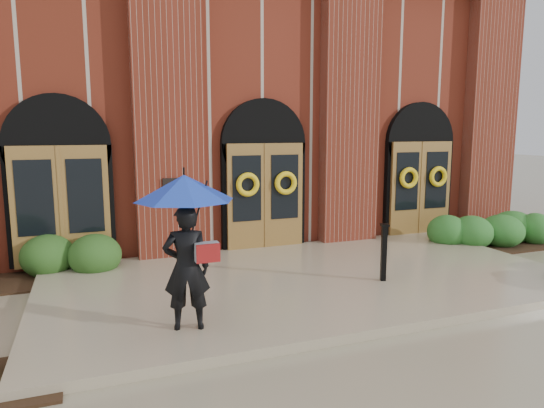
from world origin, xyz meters
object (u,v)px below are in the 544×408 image
metal_post (384,251)px  hedge_wall_right (490,233)px  man_with_umbrella (186,222)px  hedge_wall_left (24,262)px

metal_post → hedge_wall_right: size_ratio=0.35×
man_with_umbrella → metal_post: man_with_umbrella is taller
metal_post → hedge_wall_left: 6.95m
man_with_umbrella → metal_post: (3.87, 0.89, -0.98)m
metal_post → hedge_wall_left: metal_post is taller
man_with_umbrella → hedge_wall_left: man_with_umbrella is taller
man_with_umbrella → hedge_wall_right: bearing=-150.9°
hedge_wall_right → metal_post: bearing=-158.1°
hedge_wall_left → hedge_wall_right: bearing=-5.7°
hedge_wall_left → man_with_umbrella: bearing=-56.1°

